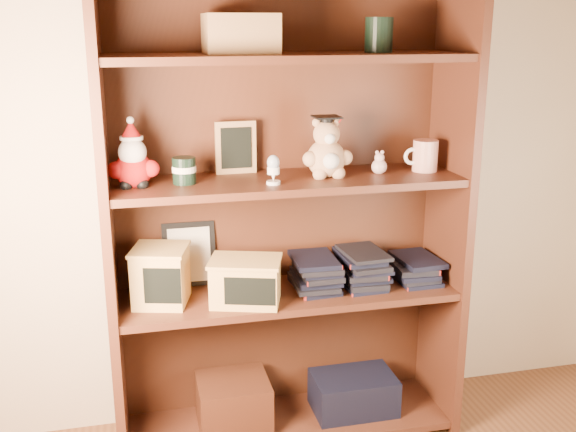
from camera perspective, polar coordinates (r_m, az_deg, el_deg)
The scene contains 17 objects.
room_envelope at distance 0.90m, azimuth 13.99°, elevation 13.87°, with size 3.04×3.04×2.51m.
bookcase at distance 2.31m, azimuth -0.35°, elevation -0.65°, with size 1.20×0.35×1.60m.
shelf_lower at distance 2.35m, azimuth 0.00°, elevation -6.65°, with size 1.14×0.33×0.02m.
shelf_upper at distance 2.22m, azimuth 0.00°, elevation 2.91°, with size 1.14×0.33×0.02m.
santa_plush at distance 2.14m, azimuth -13.00°, elevation 4.58°, with size 0.16×0.12×0.23m.
teachers_tin at distance 2.16m, azimuth -8.78°, elevation 3.85°, with size 0.08×0.08×0.08m.
chalkboard_plaque at distance 2.28m, azimuth -4.45°, elevation 5.74°, with size 0.14×0.07×0.18m.
egg_cup at distance 2.12m, azimuth -1.25°, elevation 4.04°, with size 0.04×0.04×0.09m.
grad_teddy_bear at distance 2.23m, azimuth 3.30°, elevation 5.32°, with size 0.17×0.15×0.21m.
pink_figurine at distance 2.31m, azimuth 7.73°, elevation 4.35°, with size 0.05×0.05×0.08m.
teacher_mug at distance 2.37m, azimuth 11.48°, elevation 5.03°, with size 0.12×0.09×0.11m.
certificate_frame at distance 2.38m, azimuth -8.35°, elevation -3.22°, with size 0.18×0.05×0.23m.
treats_box at distance 2.25m, azimuth -10.71°, elevation -4.94°, with size 0.21×0.21×0.19m.
pencils_box at distance 2.22m, azimuth -3.61°, elevation -5.50°, with size 0.27×0.23×0.15m.
book_stack_left at distance 2.34m, azimuth 2.43°, elevation -4.88°, with size 0.14×0.20×0.11m.
book_stack_mid at distance 2.39m, azimuth 6.36°, elevation -4.34°, with size 0.14×0.20×0.13m.
book_stack_right at distance 2.47m, azimuth 10.74°, elevation -4.44°, with size 0.14×0.20×0.08m.
Camera 1 is at (-0.41, -0.80, 1.44)m, focal length 42.00 mm.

